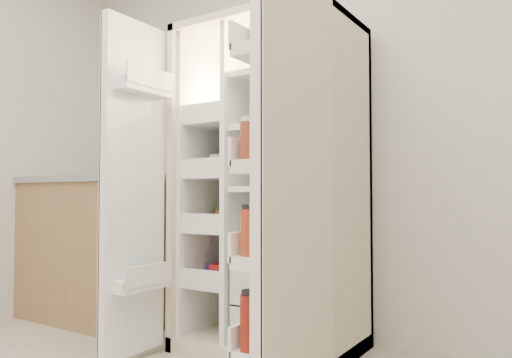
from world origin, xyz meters
The scene contains 5 objects.
wall_back centered at (0.00, 2.00, 1.35)m, with size 4.00×0.02×2.70m, color silver.
refrigerator centered at (-0.11, 1.65, 0.74)m, with size 0.92×0.70×1.80m.
freezer_door centered at (-0.63, 1.05, 0.89)m, with size 0.15×0.40×1.72m.
fridge_door centered at (0.35, 0.96, 0.87)m, with size 0.17×0.58×1.72m.
kitchen_counter centered at (-1.55, 1.56, 0.49)m, with size 1.35×0.72×0.98m.
Camera 1 is at (1.26, -0.71, 0.84)m, focal length 34.00 mm.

